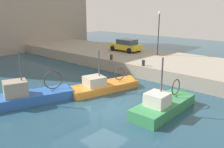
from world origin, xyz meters
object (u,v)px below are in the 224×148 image
mooring_bollard_south (143,63)px  fishing_boat_green (166,108)px  parked_car_yellow (126,45)px  fishing_boat_orange (108,88)px  mooring_bollard_mid (111,57)px  fishing_boat_blue (36,99)px  quay_streetlamp (159,26)px

mooring_bollard_south → fishing_boat_green: bearing=-133.2°
parked_car_yellow → mooring_bollard_south: bearing=-129.6°
parked_car_yellow → mooring_bollard_south: (-5.07, -6.13, -0.48)m
fishing_boat_orange → mooring_bollard_mid: (4.59, 3.77, 1.36)m
fishing_boat_blue → fishing_boat_orange: bearing=-20.8°
fishing_boat_orange → mooring_bollard_mid: 6.09m
fishing_boat_orange → parked_car_yellow: size_ratio=1.65×
fishing_boat_green → parked_car_yellow: (10.06, 11.45, 1.84)m
fishing_boat_green → fishing_boat_orange: fishing_boat_green is taller
fishing_boat_blue → mooring_bollard_mid: size_ratio=12.00×
quay_streetlamp → fishing_boat_orange: bearing=-170.4°
mooring_bollard_mid → mooring_bollard_south: bearing=-90.0°
fishing_boat_green → quay_streetlamp: bearing=34.4°
fishing_boat_green → fishing_boat_orange: bearing=85.8°
fishing_boat_blue → fishing_boat_green: fishing_boat_blue is taller
fishing_boat_green → fishing_boat_orange: size_ratio=0.90×
mooring_bollard_mid → quay_streetlamp: 6.70m
fishing_boat_green → mooring_bollard_south: (5.00, 5.32, 1.36)m
mooring_bollard_south → mooring_bollard_mid: 4.00m
fishing_boat_green → fishing_boat_orange: (0.41, 5.55, -0.00)m
parked_car_yellow → mooring_bollard_mid: (-5.07, -2.13, -0.48)m
fishing_boat_green → parked_car_yellow: 15.36m
fishing_boat_orange → quay_streetlamp: 11.26m
mooring_bollard_mid → quay_streetlamp: (5.65, -2.04, 2.98)m
mooring_bollard_mid → quay_streetlamp: quay_streetlamp is taller
fishing_boat_blue → mooring_bollard_south: fishing_boat_blue is taller
fishing_boat_green → parked_car_yellow: fishing_boat_green is taller
fishing_boat_orange → mooring_bollard_south: bearing=-2.9°
quay_streetlamp → mooring_bollard_south: bearing=-160.9°
quay_streetlamp → fishing_boat_green: bearing=-145.6°
fishing_boat_orange → quay_streetlamp: (10.24, 1.73, 4.34)m
fishing_boat_green → mooring_bollard_mid: fishing_boat_green is taller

